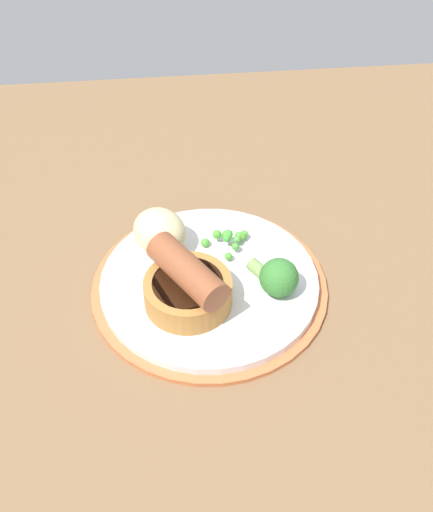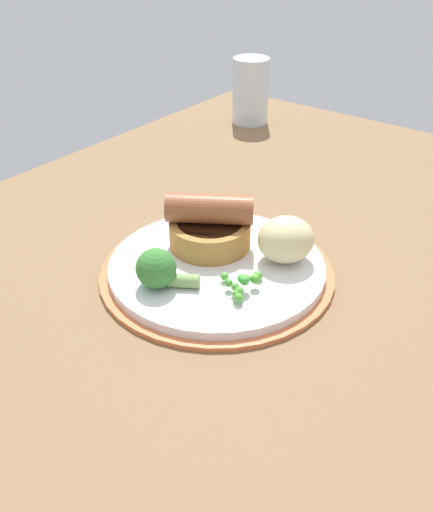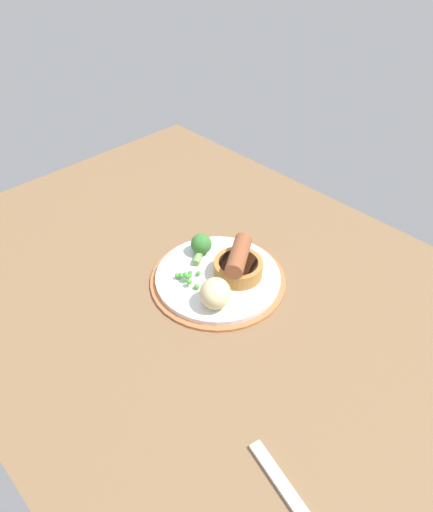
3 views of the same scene
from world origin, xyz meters
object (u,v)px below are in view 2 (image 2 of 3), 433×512
(dinner_plate, at_px, (217,269))
(broccoli_floret_near, at_px, (158,269))
(pea_pile, at_px, (243,283))
(drinking_glass, at_px, (251,91))
(sausage_pudding, at_px, (210,226))
(potato_chunk_0, at_px, (286,240))

(dinner_plate, relative_size, broccoli_floret_near, 4.16)
(pea_pile, height_order, drinking_glass, drinking_glass)
(pea_pile, height_order, broccoli_floret_near, broccoli_floret_near)
(sausage_pudding, distance_m, drinking_glass, 0.44)
(broccoli_floret_near, bearing_deg, pea_pile, 177.73)
(pea_pile, relative_size, potato_chunk_0, 0.90)
(dinner_plate, bearing_deg, pea_pile, -116.45)
(pea_pile, xyz_separation_m, drinking_glass, (0.43, 0.29, 0.03))
(drinking_glass, bearing_deg, pea_pile, -146.07)
(pea_pile, xyz_separation_m, potato_chunk_0, (0.07, -0.00, 0.01))
(dinner_plate, height_order, drinking_glass, drinking_glass)
(sausage_pudding, relative_size, drinking_glass, 0.87)
(potato_chunk_0, distance_m, drinking_glass, 0.46)
(dinner_plate, bearing_deg, sausage_pudding, 49.52)
(sausage_pudding, distance_m, pea_pile, 0.09)
(sausage_pudding, distance_m, potato_chunk_0, 0.08)
(sausage_pudding, bearing_deg, potato_chunk_0, -15.99)
(pea_pile, distance_m, potato_chunk_0, 0.07)
(dinner_plate, height_order, sausage_pudding, sausage_pudding)
(sausage_pudding, xyz_separation_m, pea_pile, (-0.05, -0.08, -0.01))
(broccoli_floret_near, bearing_deg, drinking_glass, -97.70)
(sausage_pudding, distance_m, broccoli_floret_near, 0.09)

